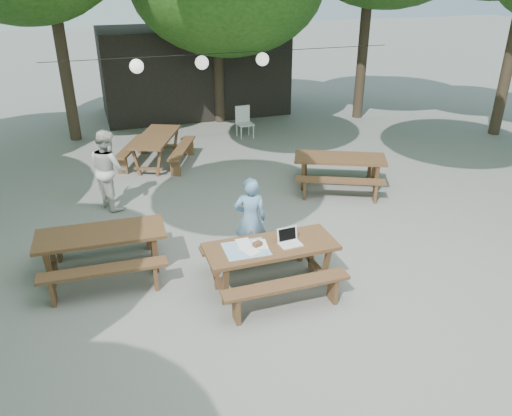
{
  "coord_description": "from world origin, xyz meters",
  "views": [
    {
      "loc": [
        -3.03,
        -6.51,
        4.51
      ],
      "look_at": [
        -0.71,
        0.31,
        1.05
      ],
      "focal_mm": 35.0,
      "sensor_mm": 36.0,
      "label": 1
    }
  ],
  "objects_px": {
    "woman": "(250,219)",
    "plastic_chair": "(245,129)",
    "main_picnic_table": "(271,265)",
    "picnic_table_nw": "(103,252)",
    "second_person": "(109,169)"
  },
  "relations": [
    {
      "from": "plastic_chair",
      "to": "second_person",
      "type": "bearing_deg",
      "value": -141.59
    },
    {
      "from": "main_picnic_table",
      "to": "woman",
      "type": "xyz_separation_m",
      "value": [
        -0.02,
        0.93,
        0.35
      ]
    },
    {
      "from": "main_picnic_table",
      "to": "second_person",
      "type": "xyz_separation_m",
      "value": [
        -2.11,
        3.84,
        0.44
      ]
    },
    {
      "from": "woman",
      "to": "plastic_chair",
      "type": "bearing_deg",
      "value": -90.77
    },
    {
      "from": "main_picnic_table",
      "to": "plastic_chair",
      "type": "xyz_separation_m",
      "value": [
        1.96,
        7.49,
        -0.13
      ]
    },
    {
      "from": "woman",
      "to": "second_person",
      "type": "relative_size",
      "value": 0.9
    },
    {
      "from": "main_picnic_table",
      "to": "plastic_chair",
      "type": "distance_m",
      "value": 7.74
    },
    {
      "from": "woman",
      "to": "plastic_chair",
      "type": "height_order",
      "value": "woman"
    },
    {
      "from": "main_picnic_table",
      "to": "plastic_chair",
      "type": "relative_size",
      "value": 2.22
    },
    {
      "from": "picnic_table_nw",
      "to": "second_person",
      "type": "bearing_deg",
      "value": 85.75
    },
    {
      "from": "woman",
      "to": "second_person",
      "type": "bearing_deg",
      "value": -38.36
    },
    {
      "from": "main_picnic_table",
      "to": "second_person",
      "type": "distance_m",
      "value": 4.4
    },
    {
      "from": "picnic_table_nw",
      "to": "woman",
      "type": "distance_m",
      "value": 2.44
    },
    {
      "from": "main_picnic_table",
      "to": "second_person",
      "type": "relative_size",
      "value": 1.21
    },
    {
      "from": "main_picnic_table",
      "to": "picnic_table_nw",
      "type": "bearing_deg",
      "value": 152.9
    }
  ]
}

